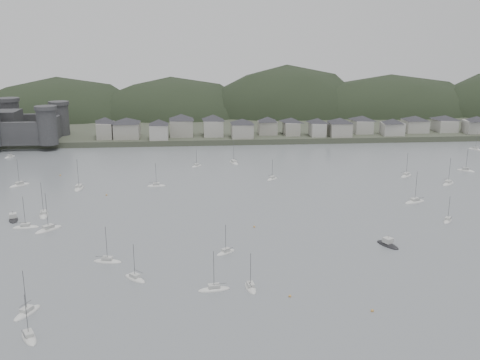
{
  "coord_description": "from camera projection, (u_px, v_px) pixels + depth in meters",
  "views": [
    {
      "loc": [
        -16.6,
        -119.27,
        58.14
      ],
      "look_at": [
        0.0,
        75.0,
        6.0
      ],
      "focal_mm": 40.77,
      "sensor_mm": 36.0,
      "label": 1
    }
  ],
  "objects": [
    {
      "name": "forested_ridge",
      "position": [
        224.0,
        134.0,
        393.81
      ],
      "size": [
        851.55,
        103.94,
        102.57
      ],
      "color": "black",
      "rests_on": "ground"
    },
    {
      "name": "castle",
      "position": [
        0.0,
        126.0,
        291.55
      ],
      "size": [
        66.0,
        43.0,
        20.0
      ],
      "color": "#343537",
      "rests_on": "far_shore_land"
    },
    {
      "name": "waterfront_town",
      "position": [
        312.0,
        125.0,
        309.58
      ],
      "size": [
        451.48,
        28.46,
        12.92
      ],
      "color": "#A2A094",
      "rests_on": "far_shore_land"
    },
    {
      "name": "ground",
      "position": [
        266.0,
        284.0,
        131.19
      ],
      "size": [
        900.0,
        900.0,
        0.0
      ],
      "primitive_type": "plane",
      "color": "slate",
      "rests_on": "ground"
    },
    {
      "name": "far_shore_land",
      "position": [
        215.0,
        111.0,
        414.75
      ],
      "size": [
        900.0,
        250.0,
        3.0
      ],
      "primitive_type": "cube",
      "color": "#383D2D",
      "rests_on": "ground"
    },
    {
      "name": "mooring_buoys",
      "position": [
        187.0,
        227.0,
        169.67
      ],
      "size": [
        95.75,
        127.12,
        0.7
      ],
      "color": "#C38C41",
      "rests_on": "ground"
    },
    {
      "name": "sailboat_lead",
      "position": [
        448.0,
        221.0,
        175.34
      ],
      "size": [
        5.65,
        6.4,
        8.93
      ],
      "rotation": [
        0.0,
        0.0,
        5.62
      ],
      "color": "silver",
      "rests_on": "ground"
    },
    {
      "name": "moored_fleet",
      "position": [
        221.0,
        210.0,
        185.54
      ],
      "size": [
        266.64,
        177.03,
        13.07
      ],
      "color": "silver",
      "rests_on": "ground"
    },
    {
      "name": "motor_launch_far",
      "position": [
        13.0,
        219.0,
        176.44
      ],
      "size": [
        5.02,
        8.31,
        3.87
      ],
      "rotation": [
        0.0,
        0.0,
        3.44
      ],
      "color": "black",
      "rests_on": "ground"
    },
    {
      "name": "motor_launch_near",
      "position": [
        388.0,
        244.0,
        155.12
      ],
      "size": [
        6.09,
        8.46,
        3.91
      ],
      "rotation": [
        0.0,
        0.0,
        0.45
      ],
      "color": "black",
      "rests_on": "ground"
    }
  ]
}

